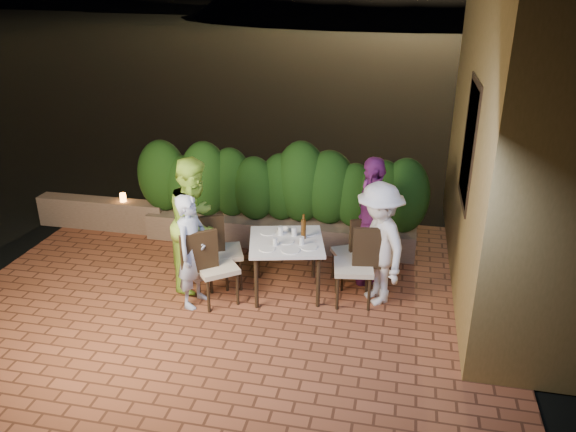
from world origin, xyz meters
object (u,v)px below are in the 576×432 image
(beer_bottle, at_px, (303,226))
(chair_right_back, at_px, (351,252))
(dining_table, at_px, (286,266))
(chair_left_back, at_px, (224,251))
(diner_purple, at_px, (372,220))
(parapet_lamp, at_px, (123,197))
(chair_right_front, at_px, (354,266))
(diner_green, at_px, (196,223))
(diner_blue, at_px, (192,251))
(chair_left_front, at_px, (217,266))
(bowl, at_px, (283,230))
(diner_white, at_px, (378,244))

(beer_bottle, height_order, chair_right_back, beer_bottle)
(dining_table, relative_size, chair_left_back, 0.91)
(diner_purple, distance_m, parapet_lamp, 4.16)
(chair_right_front, height_order, diner_green, diner_green)
(dining_table, xyz_separation_m, diner_green, (-1.21, -0.02, 0.52))
(diner_blue, relative_size, diner_green, 0.83)
(chair_left_back, relative_size, diner_purple, 0.58)
(dining_table, xyz_separation_m, chair_right_back, (0.79, 0.42, 0.09))
(chair_left_front, xyz_separation_m, diner_blue, (-0.27, -0.11, 0.23))
(parapet_lamp, bearing_deg, diner_blue, -44.77)
(diner_purple, bearing_deg, parapet_lamp, -120.50)
(beer_bottle, xyz_separation_m, chair_right_front, (0.68, -0.18, -0.40))
(bowl, relative_size, diner_blue, 0.11)
(chair_left_back, distance_m, diner_purple, 2.01)
(chair_left_front, bearing_deg, beer_bottle, -10.64)
(diner_green, bearing_deg, chair_left_front, -133.87)
(diner_blue, height_order, parapet_lamp, diner_blue)
(diner_green, distance_m, diner_white, 2.38)
(beer_bottle, xyz_separation_m, diner_white, (0.97, -0.08, -0.12))
(chair_left_front, relative_size, chair_left_back, 0.99)
(parapet_lamp, bearing_deg, diner_green, -38.15)
(beer_bottle, relative_size, diner_green, 0.19)
(dining_table, height_order, diner_white, diner_white)
(chair_left_front, height_order, chair_right_front, chair_right_front)
(dining_table, relative_size, chair_right_back, 1.01)
(chair_right_front, height_order, chair_right_back, chair_right_front)
(chair_right_front, distance_m, parapet_lamp, 4.18)
(diner_purple, bearing_deg, chair_right_front, -32.43)
(chair_right_front, height_order, diner_blue, diner_blue)
(diner_blue, distance_m, diner_green, 0.55)
(chair_right_back, bearing_deg, diner_white, 106.76)
(dining_table, bearing_deg, diner_white, 1.60)
(chair_right_back, height_order, parapet_lamp, chair_right_back)
(beer_bottle, distance_m, chair_left_back, 1.14)
(chair_right_back, distance_m, parapet_lamp, 3.95)
(chair_right_front, bearing_deg, chair_right_back, -88.37)
(chair_right_front, xyz_separation_m, chair_right_back, (-0.09, 0.49, -0.06))
(dining_table, relative_size, parapet_lamp, 6.69)
(chair_left_back, relative_size, parapet_lamp, 7.32)
(bowl, bearing_deg, parapet_lamp, 158.57)
(bowl, distance_m, diner_blue, 1.25)
(chair_left_front, xyz_separation_m, chair_right_back, (1.60, 0.83, -0.04))
(chair_left_back, xyz_separation_m, diner_purple, (1.89, 0.58, 0.37))
(diner_white, bearing_deg, diner_green, -120.70)
(dining_table, xyz_separation_m, beer_bottle, (0.20, 0.11, 0.54))
(chair_left_back, relative_size, chair_right_back, 1.10)
(chair_right_back, bearing_deg, diner_blue, -0.85)
(diner_green, bearing_deg, diner_blue, -164.30)
(beer_bottle, xyz_separation_m, chair_left_front, (-1.01, -0.53, -0.41))
(beer_bottle, xyz_separation_m, diner_blue, (-1.28, -0.63, -0.18))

